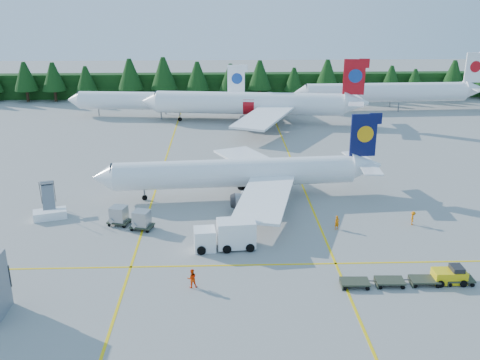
{
  "coord_description": "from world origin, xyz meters",
  "views": [
    {
      "loc": [
        -5.04,
        -52.28,
        25.16
      ],
      "look_at": [
        -2.86,
        9.07,
        3.5
      ],
      "focal_mm": 40.0,
      "sensor_mm": 36.0,
      "label": 1
    }
  ],
  "objects_px": {
    "airliner_red": "(246,104)",
    "baggage_tug": "(450,275)",
    "service_truck": "(225,235)",
    "airliner_navy": "(230,174)",
    "airstairs": "(50,211)"
  },
  "relations": [
    {
      "from": "airstairs",
      "to": "baggage_tug",
      "type": "distance_m",
      "value": 44.25
    },
    {
      "from": "airstairs",
      "to": "service_truck",
      "type": "xyz_separation_m",
      "value": [
        20.59,
        -8.82,
        0.77
      ]
    },
    {
      "from": "airliner_red",
      "to": "airstairs",
      "type": "bearing_deg",
      "value": -110.79
    },
    {
      "from": "airliner_red",
      "to": "baggage_tug",
      "type": "height_order",
      "value": "airliner_red"
    },
    {
      "from": "baggage_tug",
      "to": "airliner_navy",
      "type": "bearing_deg",
      "value": 131.16
    },
    {
      "from": "airliner_red",
      "to": "service_truck",
      "type": "distance_m",
      "value": 56.72
    },
    {
      "from": "airliner_red",
      "to": "service_truck",
      "type": "xyz_separation_m",
      "value": [
        -4.69,
        -56.47,
        -2.39
      ]
    },
    {
      "from": "service_truck",
      "to": "baggage_tug",
      "type": "xyz_separation_m",
      "value": [
        20.46,
        -7.72,
        -0.73
      ]
    },
    {
      "from": "service_truck",
      "to": "airliner_navy",
      "type": "bearing_deg",
      "value": 81.38
    },
    {
      "from": "airliner_navy",
      "to": "service_truck",
      "type": "relative_size",
      "value": 5.6
    },
    {
      "from": "airliner_red",
      "to": "baggage_tug",
      "type": "relative_size",
      "value": 15.2
    },
    {
      "from": "airliner_navy",
      "to": "service_truck",
      "type": "distance_m",
      "value": 14.91
    },
    {
      "from": "airliner_red",
      "to": "service_truck",
      "type": "bearing_deg",
      "value": -87.6
    },
    {
      "from": "baggage_tug",
      "to": "airliner_red",
      "type": "bearing_deg",
      "value": 103.88
    },
    {
      "from": "airliner_red",
      "to": "baggage_tug",
      "type": "bearing_deg",
      "value": -69.05
    }
  ]
}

